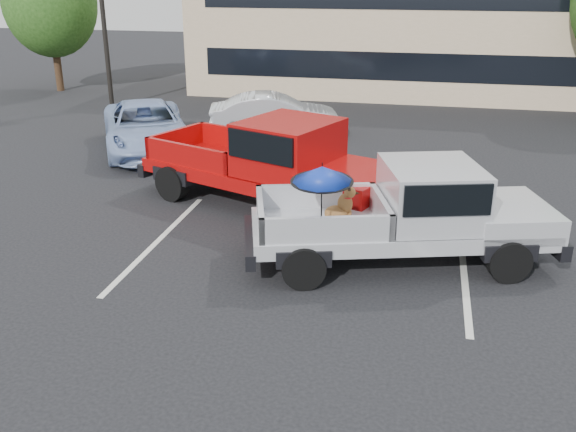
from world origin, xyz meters
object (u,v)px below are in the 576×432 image
silver_pickup (417,209)px  blue_suv (146,127)px  silver_sedan (275,115)px  tree_left (50,3)px  red_pickup (282,161)px

silver_pickup → blue_suv: 10.27m
blue_suv → silver_sedan: bearing=8.6°
tree_left → silver_sedan: size_ratio=1.43×
silver_pickup → red_pickup: red_pickup is taller
tree_left → blue_suv: 12.13m
silver_pickup → silver_sedan: (-4.74, 8.79, -0.36)m
tree_left → silver_pickup: 22.10m
silver_pickup → silver_sedan: 10.00m
tree_left → blue_suv: bearing=-47.2°
tree_left → red_pickup: bearing=-44.1°
blue_suv → tree_left: bearing=104.8°
blue_suv → silver_pickup: bearing=-65.8°
silver_pickup → blue_suv: (-8.10, 6.29, -0.34)m
red_pickup → blue_suv: size_ratio=1.29×
silver_pickup → red_pickup: size_ratio=0.91×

